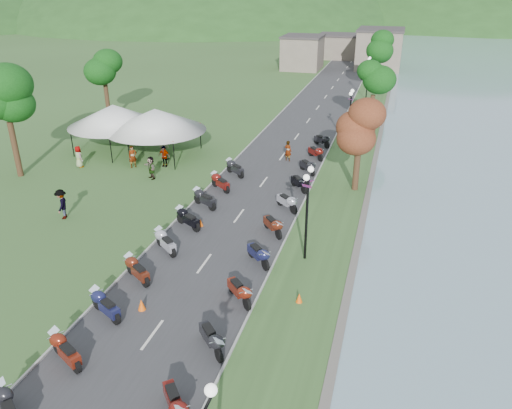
% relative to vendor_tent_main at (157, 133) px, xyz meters
% --- Properties ---
extents(road, '(7.00, 120.00, 0.02)m').
position_rel_vendor_tent_main_xyz_m(road, '(10.18, 8.60, -1.99)').
color(road, '#39393C').
rests_on(road, ground).
extents(hills_backdrop, '(360.00, 120.00, 76.00)m').
position_rel_vendor_tent_main_xyz_m(hills_backdrop, '(10.18, 168.60, -2.00)').
color(hills_backdrop, '#285621').
rests_on(hills_backdrop, ground).
extents(far_building, '(18.00, 16.00, 5.00)m').
position_rel_vendor_tent_main_xyz_m(far_building, '(8.18, 53.60, 0.50)').
color(far_building, '#796C5E').
rests_on(far_building, ground).
extents(moto_row_left, '(2.60, 35.62, 1.10)m').
position_rel_vendor_tent_main_xyz_m(moto_row_left, '(7.69, -19.29, -1.45)').
color(moto_row_left, '#331411').
rests_on(moto_row_left, ground).
extents(moto_row_right, '(2.60, 40.76, 1.10)m').
position_rel_vendor_tent_main_xyz_m(moto_row_right, '(12.88, -12.82, -1.45)').
color(moto_row_right, '#331411').
rests_on(moto_row_right, ground).
extents(vendor_tent_main, '(5.53, 5.53, 4.00)m').
position_rel_vendor_tent_main_xyz_m(vendor_tent_main, '(0.00, 0.00, 0.00)').
color(vendor_tent_main, silver).
rests_on(vendor_tent_main, ground).
extents(vendor_tent_side, '(5.25, 5.25, 4.00)m').
position_rel_vendor_tent_main_xyz_m(vendor_tent_side, '(-4.08, 0.37, 0.00)').
color(vendor_tent_side, silver).
rests_on(vendor_tent_side, ground).
extents(tree_park_left, '(3.42, 3.42, 9.49)m').
position_rel_vendor_tent_main_xyz_m(tree_park_left, '(-7.99, -7.23, 2.74)').
color(tree_park_left, '#145514').
rests_on(tree_park_left, ground).
extents(tree_lakeside, '(2.46, 2.46, 6.84)m').
position_rel_vendor_tent_main_xyz_m(tree_lakeside, '(16.79, -2.96, 1.42)').
color(tree_lakeside, '#145514').
rests_on(tree_lakeside, ground).
extents(pedestrian_a, '(0.79, 0.81, 1.79)m').
position_rel_vendor_tent_main_xyz_m(pedestrian_a, '(-0.59, -3.21, -2.00)').
color(pedestrian_a, slate).
rests_on(pedestrian_a, ground).
extents(pedestrian_b, '(1.05, 0.80, 1.92)m').
position_rel_vendor_tent_main_xyz_m(pedestrian_b, '(0.87, -0.60, -2.00)').
color(pedestrian_b, slate).
rests_on(pedestrian_b, ground).
extents(pedestrian_c, '(0.94, 1.35, 1.93)m').
position_rel_vendor_tent_main_xyz_m(pedestrian_c, '(-0.30, -12.70, -2.00)').
color(pedestrian_c, slate).
rests_on(pedestrian_c, ground).
extents(traffic_cone_near, '(0.36, 0.36, 0.57)m').
position_rel_vendor_tent_main_xyz_m(traffic_cone_near, '(8.92, -19.94, -1.72)').
color(traffic_cone_near, '#F2590C').
rests_on(traffic_cone_near, ground).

